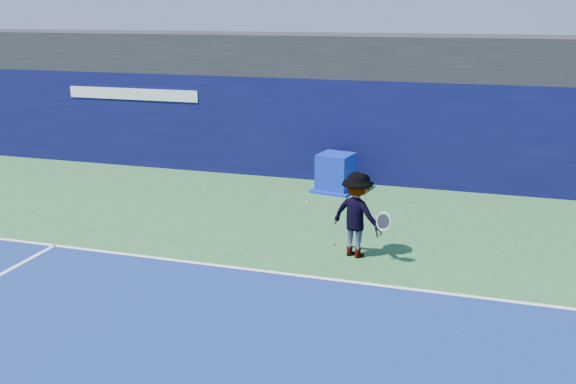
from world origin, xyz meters
name	(u,v)px	position (x,y,z in m)	size (l,w,h in m)	color
ground	(211,348)	(0.00, 0.00, 0.00)	(80.00, 80.00, 0.00)	#2C6231
baseline	(273,272)	(0.00, 3.00, 0.01)	(24.00, 0.10, 0.01)	white
stadium_band	(362,55)	(0.00, 11.50, 3.60)	(36.00, 3.00, 1.20)	black
back_wall_assembly	(353,130)	(0.00, 10.50, 1.50)	(36.00, 1.03, 3.00)	#0A0B39
equipment_cart	(335,174)	(-0.17, 9.06, 0.48)	(1.29, 1.29, 1.06)	#0B1DA1
tennis_player	(357,215)	(1.35, 4.37, 0.89)	(1.41, 1.03, 1.78)	silver
tennis_ball	(307,202)	(0.27, 4.43, 1.04)	(0.06, 0.06, 0.06)	#BEEA1A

